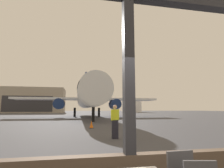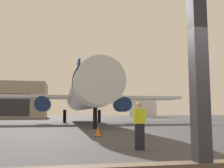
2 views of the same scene
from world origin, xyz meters
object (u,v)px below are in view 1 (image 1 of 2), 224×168
(airplane, at_px, (88,97))
(distant_hangar, at_px, (32,101))
(traffic_cone, at_px, (91,125))
(ground_crew_worker, at_px, (115,121))
(fuel_storage_tank, at_px, (132,106))

(airplane, relative_size, distant_hangar, 1.17)
(airplane, bearing_deg, traffic_cone, -92.32)
(ground_crew_worker, bearing_deg, traffic_cone, 98.33)
(airplane, relative_size, traffic_cone, 51.08)
(airplane, height_order, fuel_storage_tank, airplane)
(fuel_storage_tank, bearing_deg, traffic_cone, -109.63)
(distant_hangar, distance_m, fuel_storage_tank, 44.89)
(airplane, distance_m, traffic_cone, 18.92)
(distant_hangar, bearing_deg, fuel_storage_tank, 7.71)
(ground_crew_worker, bearing_deg, fuel_storage_tank, 72.24)
(ground_crew_worker, xyz_separation_m, fuel_storage_tank, (24.12, 75.32, 2.21))
(traffic_cone, height_order, fuel_storage_tank, fuel_storage_tank)
(airplane, bearing_deg, fuel_storage_tank, 64.78)
(traffic_cone, xyz_separation_m, distant_hangar, (-19.53, 63.86, 4.69))
(airplane, xyz_separation_m, traffic_cone, (-0.75, -18.58, -3.45))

